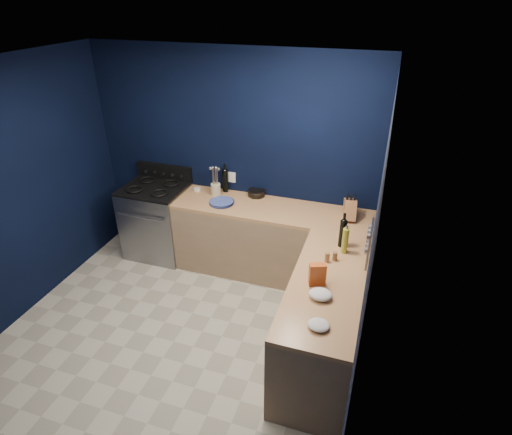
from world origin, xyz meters
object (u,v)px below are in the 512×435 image
at_px(gas_range, 158,222).
at_px(knife_block, 350,209).
at_px(utensil_crock, 216,189).
at_px(crouton_bag, 317,274).
at_px(plate_stack, 221,202).

height_order(gas_range, knife_block, knife_block).
xyz_separation_m(gas_range, utensil_crock, (0.78, 0.14, 0.51)).
bearing_deg(gas_range, knife_block, 1.12).
height_order(utensil_crock, crouton_bag, crouton_bag).
bearing_deg(gas_range, utensil_crock, 10.43).
relative_size(gas_range, plate_stack, 3.29).
bearing_deg(plate_stack, knife_block, 4.03).
relative_size(utensil_crock, crouton_bag, 0.70).
bearing_deg(crouton_bag, utensil_crock, 117.56).
xyz_separation_m(plate_stack, crouton_bag, (1.35, -1.15, 0.09)).
distance_m(gas_range, knife_block, 2.46).
distance_m(utensil_crock, crouton_bag, 2.02).
relative_size(plate_stack, knife_block, 1.25).
relative_size(utensil_crock, knife_block, 0.65).
bearing_deg(plate_stack, crouton_bag, -40.48).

